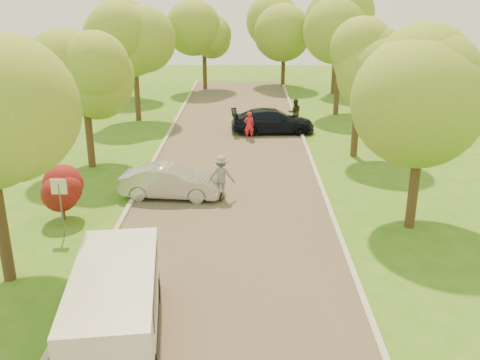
{
  "coord_description": "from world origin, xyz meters",
  "views": [
    {
      "loc": [
        0.73,
        -13.27,
        8.36
      ],
      "look_at": [
        0.46,
        6.45,
        1.3
      ],
      "focal_mm": 40.0,
      "sensor_mm": 36.0,
      "label": 1
    }
  ],
  "objects_px": {
    "longboard": "(221,196)",
    "dark_sedan": "(273,121)",
    "street_sign": "(60,196)",
    "person_olive": "(295,112)",
    "person_striped": "(249,126)",
    "silver_sedan": "(171,182)",
    "minivan": "(116,304)",
    "skateboarder": "(221,176)"
  },
  "relations": [
    {
      "from": "street_sign",
      "to": "minivan",
      "type": "height_order",
      "value": "street_sign"
    },
    {
      "from": "person_olive",
      "to": "dark_sedan",
      "type": "bearing_deg",
      "value": 47.3
    },
    {
      "from": "person_striped",
      "to": "skateboarder",
      "type": "bearing_deg",
      "value": 74.54
    },
    {
      "from": "silver_sedan",
      "to": "street_sign",
      "type": "bearing_deg",
      "value": 144.17
    },
    {
      "from": "skateboarder",
      "to": "person_striped",
      "type": "height_order",
      "value": "skateboarder"
    },
    {
      "from": "person_striped",
      "to": "dark_sedan",
      "type": "bearing_deg",
      "value": -141.65
    },
    {
      "from": "dark_sedan",
      "to": "skateboarder",
      "type": "height_order",
      "value": "skateboarder"
    },
    {
      "from": "street_sign",
      "to": "silver_sedan",
      "type": "bearing_deg",
      "value": 49.44
    },
    {
      "from": "silver_sedan",
      "to": "dark_sedan",
      "type": "xyz_separation_m",
      "value": [
        4.78,
        10.92,
        0.04
      ]
    },
    {
      "from": "silver_sedan",
      "to": "person_striped",
      "type": "distance_m",
      "value": 9.95
    },
    {
      "from": "dark_sedan",
      "to": "minivan",
      "type": "bearing_deg",
      "value": 163.5
    },
    {
      "from": "person_olive",
      "to": "longboard",
      "type": "bearing_deg",
      "value": 69.34
    },
    {
      "from": "dark_sedan",
      "to": "person_olive",
      "type": "xyz_separation_m",
      "value": [
        1.5,
        1.79,
        0.14
      ]
    },
    {
      "from": "street_sign",
      "to": "person_striped",
      "type": "height_order",
      "value": "street_sign"
    },
    {
      "from": "silver_sedan",
      "to": "dark_sedan",
      "type": "height_order",
      "value": "dark_sedan"
    },
    {
      "from": "minivan",
      "to": "dark_sedan",
      "type": "distance_m",
      "value": 21.27
    },
    {
      "from": "silver_sedan",
      "to": "person_olive",
      "type": "xyz_separation_m",
      "value": [
        6.28,
        12.71,
        0.18
      ]
    },
    {
      "from": "silver_sedan",
      "to": "longboard",
      "type": "bearing_deg",
      "value": -87.54
    },
    {
      "from": "person_olive",
      "to": "minivan",
      "type": "bearing_deg",
      "value": 71.63
    },
    {
      "from": "street_sign",
      "to": "person_olive",
      "type": "distance_m",
      "value": 19.18
    },
    {
      "from": "street_sign",
      "to": "person_olive",
      "type": "height_order",
      "value": "street_sign"
    },
    {
      "from": "longboard",
      "to": "minivan",
      "type": "bearing_deg",
      "value": 82.77
    },
    {
      "from": "dark_sedan",
      "to": "skateboarder",
      "type": "distance_m",
      "value": 11.32
    },
    {
      "from": "silver_sedan",
      "to": "dark_sedan",
      "type": "distance_m",
      "value": 11.92
    },
    {
      "from": "street_sign",
      "to": "silver_sedan",
      "type": "relative_size",
      "value": 0.52
    },
    {
      "from": "minivan",
      "to": "longboard",
      "type": "distance_m",
      "value": 10.0
    },
    {
      "from": "longboard",
      "to": "street_sign",
      "type": "bearing_deg",
      "value": 40.17
    },
    {
      "from": "longboard",
      "to": "person_striped",
      "type": "relative_size",
      "value": 0.56
    },
    {
      "from": "street_sign",
      "to": "skateboarder",
      "type": "height_order",
      "value": "street_sign"
    },
    {
      "from": "silver_sedan",
      "to": "person_striped",
      "type": "bearing_deg",
      "value": -14.78
    },
    {
      "from": "street_sign",
      "to": "person_striped",
      "type": "relative_size",
      "value": 1.32
    },
    {
      "from": "longboard",
      "to": "person_olive",
      "type": "relative_size",
      "value": 0.53
    },
    {
      "from": "silver_sedan",
      "to": "minivan",
      "type": "bearing_deg",
      "value": -175.44
    },
    {
      "from": "dark_sedan",
      "to": "person_striped",
      "type": "bearing_deg",
      "value": 133.2
    },
    {
      "from": "dark_sedan",
      "to": "longboard",
      "type": "relative_size",
      "value": 5.48
    },
    {
      "from": "street_sign",
      "to": "person_striped",
      "type": "distance_m",
      "value": 14.85
    },
    {
      "from": "dark_sedan",
      "to": "longboard",
      "type": "distance_m",
      "value": 11.33
    },
    {
      "from": "longboard",
      "to": "dark_sedan",
      "type": "bearing_deg",
      "value": -98.18
    },
    {
      "from": "street_sign",
      "to": "dark_sedan",
      "type": "relative_size",
      "value": 0.43
    },
    {
      "from": "minivan",
      "to": "silver_sedan",
      "type": "relative_size",
      "value": 1.27
    },
    {
      "from": "minivan",
      "to": "skateboarder",
      "type": "relative_size",
      "value": 3.03
    },
    {
      "from": "dark_sedan",
      "to": "skateboarder",
      "type": "xyz_separation_m",
      "value": [
        -2.64,
        -11.0,
        0.26
      ]
    }
  ]
}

